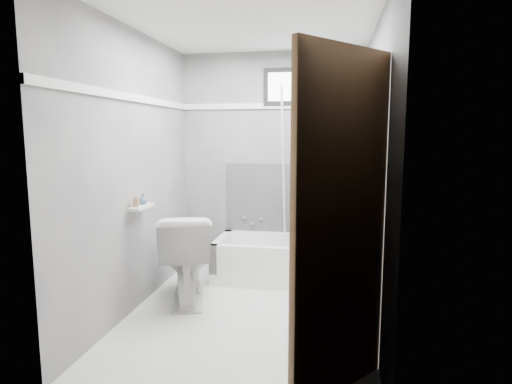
% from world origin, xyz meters
% --- Properties ---
extents(floor, '(2.60, 2.60, 0.00)m').
position_xyz_m(floor, '(0.00, 0.00, 0.00)').
color(floor, white).
rests_on(floor, ground).
extents(ceiling, '(2.60, 2.60, 0.00)m').
position_xyz_m(ceiling, '(0.00, 0.00, 2.40)').
color(ceiling, silver).
rests_on(ceiling, floor).
extents(wall_back, '(2.00, 0.02, 2.40)m').
position_xyz_m(wall_back, '(0.00, 1.30, 1.20)').
color(wall_back, slate).
rests_on(wall_back, floor).
extents(wall_front, '(2.00, 0.02, 2.40)m').
position_xyz_m(wall_front, '(0.00, -1.30, 1.20)').
color(wall_front, slate).
rests_on(wall_front, floor).
extents(wall_left, '(0.02, 2.60, 2.40)m').
position_xyz_m(wall_left, '(-1.00, 0.00, 1.20)').
color(wall_left, slate).
rests_on(wall_left, floor).
extents(wall_right, '(0.02, 2.60, 2.40)m').
position_xyz_m(wall_right, '(1.00, 0.00, 1.20)').
color(wall_right, slate).
rests_on(wall_right, floor).
extents(bathtub, '(1.50, 0.70, 0.42)m').
position_xyz_m(bathtub, '(0.23, 0.93, 0.21)').
color(bathtub, white).
rests_on(bathtub, floor).
extents(office_chair, '(0.89, 0.89, 1.15)m').
position_xyz_m(office_chair, '(0.65, 0.95, 0.70)').
color(office_chair, slate).
rests_on(office_chair, bathtub).
extents(toilet, '(0.69, 0.92, 0.81)m').
position_xyz_m(toilet, '(-0.62, 0.20, 0.40)').
color(toilet, white).
rests_on(toilet, floor).
extents(door, '(0.78, 0.78, 2.00)m').
position_xyz_m(door, '(0.98, -1.28, 1.00)').
color(door, brown).
rests_on(door, floor).
extents(window, '(0.66, 0.04, 0.40)m').
position_xyz_m(window, '(0.25, 1.29, 2.02)').
color(window, black).
rests_on(window, wall_back).
extents(backerboard, '(1.50, 0.02, 0.78)m').
position_xyz_m(backerboard, '(0.25, 1.29, 0.80)').
color(backerboard, '#4C4C4F').
rests_on(backerboard, wall_back).
extents(trim_back, '(2.00, 0.02, 0.06)m').
position_xyz_m(trim_back, '(0.00, 1.29, 1.82)').
color(trim_back, white).
rests_on(trim_back, wall_back).
extents(trim_left, '(0.02, 2.60, 0.06)m').
position_xyz_m(trim_left, '(-0.99, 0.00, 1.82)').
color(trim_left, white).
rests_on(trim_left, wall_left).
extents(pole, '(0.02, 0.56, 1.88)m').
position_xyz_m(pole, '(0.17, 1.06, 1.05)').
color(pole, white).
rests_on(pole, bathtub).
extents(shelf, '(0.10, 0.32, 0.02)m').
position_xyz_m(shelf, '(-0.93, -0.02, 0.90)').
color(shelf, silver).
rests_on(shelf, wall_left).
extents(soap_bottle_a, '(0.05, 0.05, 0.10)m').
position_xyz_m(soap_bottle_a, '(-0.94, -0.10, 0.97)').
color(soap_bottle_a, '#9D754E').
rests_on(soap_bottle_a, shelf).
extents(soap_bottle_b, '(0.10, 0.10, 0.10)m').
position_xyz_m(soap_bottle_b, '(-0.94, 0.04, 0.96)').
color(soap_bottle_b, '#465E80').
rests_on(soap_bottle_b, shelf).
extents(faucet, '(0.26, 0.10, 0.16)m').
position_xyz_m(faucet, '(-0.20, 1.27, 0.55)').
color(faucet, silver).
rests_on(faucet, wall_back).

